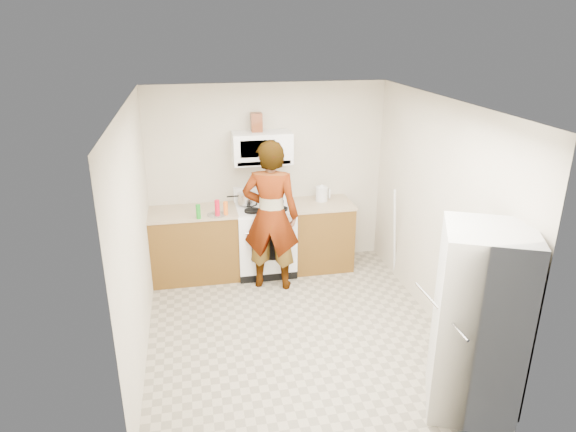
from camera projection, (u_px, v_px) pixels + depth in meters
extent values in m
plane|color=gray|center=(294.00, 328.00, 5.77)|extent=(3.60, 3.60, 0.00)
cube|color=beige|center=(268.00, 177.00, 6.97)|extent=(3.20, 0.02, 2.50)
cube|color=beige|center=(437.00, 214.00, 5.61)|extent=(0.02, 3.60, 2.50)
cube|color=brown|center=(195.00, 245.00, 6.79)|extent=(1.12, 0.62, 0.90)
cube|color=tan|center=(192.00, 212.00, 6.62)|extent=(1.14, 0.64, 0.03)
cube|color=brown|center=(321.00, 236.00, 7.10)|extent=(0.80, 0.62, 0.90)
cube|color=tan|center=(321.00, 204.00, 6.93)|extent=(0.82, 0.64, 0.03)
cube|color=white|center=(265.00, 240.00, 6.94)|extent=(0.76, 0.65, 0.90)
cube|color=white|center=(264.00, 208.00, 6.78)|extent=(0.76, 0.62, 0.03)
cube|color=white|center=(261.00, 193.00, 7.00)|extent=(0.76, 0.08, 0.20)
cube|color=white|center=(262.00, 148.00, 6.63)|extent=(0.76, 0.38, 0.40)
imported|color=tan|center=(271.00, 216.00, 6.36)|extent=(0.81, 0.65, 1.93)
cube|color=#BAB9B5|center=(478.00, 323.00, 4.32)|extent=(0.93, 0.93, 1.70)
cylinder|color=silver|center=(322.00, 194.00, 6.96)|extent=(0.19, 0.19, 0.20)
cube|color=brown|center=(257.00, 122.00, 6.55)|extent=(0.14, 0.14, 0.24)
cylinder|color=silver|center=(247.00, 199.00, 6.82)|extent=(0.27, 0.27, 0.13)
cube|color=silver|center=(271.00, 208.00, 6.67)|extent=(0.25, 0.17, 0.05)
cylinder|color=red|center=(217.00, 208.00, 6.42)|extent=(0.06, 0.06, 0.21)
cylinder|color=orange|center=(226.00, 208.00, 6.46)|extent=(0.06, 0.06, 0.17)
cylinder|color=#18861D|center=(198.00, 212.00, 6.33)|extent=(0.07, 0.07, 0.18)
cylinder|color=silver|center=(216.00, 215.00, 6.47)|extent=(0.25, 0.25, 0.01)
cylinder|color=silver|center=(395.00, 233.00, 6.69)|extent=(0.20, 0.22, 1.26)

